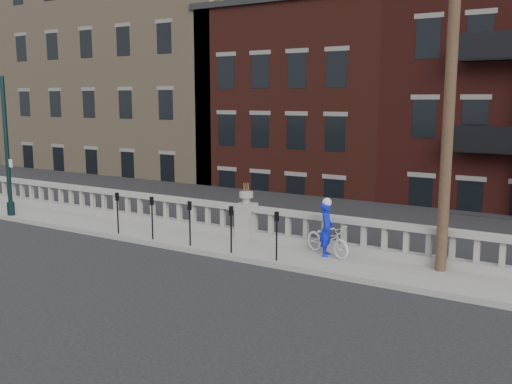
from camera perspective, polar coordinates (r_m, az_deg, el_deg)
ground at (r=15.31m, az=-9.09°, el=-8.03°), size 120.00×120.00×0.00m
sidewalk at (r=17.57m, az=-2.66°, el=-5.39°), size 32.00×2.20×0.15m
balustrade at (r=18.21m, az=-0.97°, el=-3.03°), size 28.00×0.34×1.03m
planter_pedestal at (r=18.17m, az=-0.98°, el=-2.45°), size 0.55×0.55×1.76m
lower_level at (r=35.28m, az=16.98°, el=5.82°), size 80.00×44.00×20.80m
utility_pole at (r=15.01m, az=18.93°, el=11.51°), size 1.60×0.28×10.00m
streetlight_pole at (r=23.34m, az=-23.58°, el=2.84°), size 0.40×0.28×5.20m
parking_meter_a at (r=19.17m, az=-13.69°, el=-1.58°), size 0.10×0.09×1.36m
parking_meter_b at (r=18.15m, az=-10.36°, el=-2.08°), size 0.10×0.09×1.36m
parking_meter_c at (r=17.19m, az=-6.64°, el=-2.62°), size 0.10×0.09×1.36m
parking_meter_d at (r=16.32m, az=-2.51°, el=-3.21°), size 0.10×0.09×1.36m
parking_meter_e at (r=15.54m, az=2.08°, el=-3.85°), size 0.10×0.09×1.36m
bicycle at (r=16.29m, az=7.17°, el=-4.73°), size 1.81×1.24×0.90m
cyclist at (r=16.16m, az=7.06°, el=-3.67°), size 0.52×0.65×1.54m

